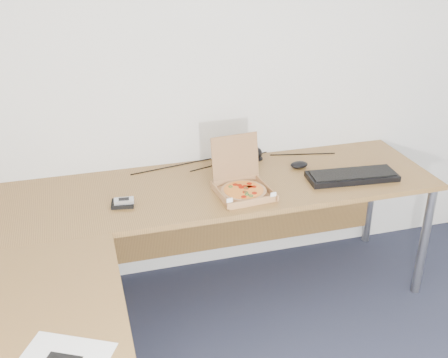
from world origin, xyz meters
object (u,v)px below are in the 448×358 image
object	(u,v)px
desk	(164,240)
drinking_glass	(250,156)
wallet	(123,204)
pizza_box	(243,188)
keyboard	(352,176)

from	to	relation	value
desk	drinking_glass	distance (m)	0.89
drinking_glass	wallet	world-z (taller)	drinking_glass
pizza_box	keyboard	size ratio (longest dim) A/B	0.62
keyboard	desk	bearing A→B (deg)	-160.09
desk	pizza_box	distance (m)	0.56
desk	pizza_box	xyz separation A→B (m)	(0.47, 0.29, 0.06)
pizza_box	keyboard	world-z (taller)	pizza_box
desk	drinking_glass	world-z (taller)	drinking_glass
pizza_box	wallet	distance (m)	0.62
desk	keyboard	world-z (taller)	keyboard
pizza_box	wallet	world-z (taller)	pizza_box
desk	pizza_box	world-z (taller)	pizza_box
wallet	desk	bearing A→B (deg)	-57.23
keyboard	wallet	bearing A→B (deg)	-176.76
keyboard	wallet	distance (m)	1.26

